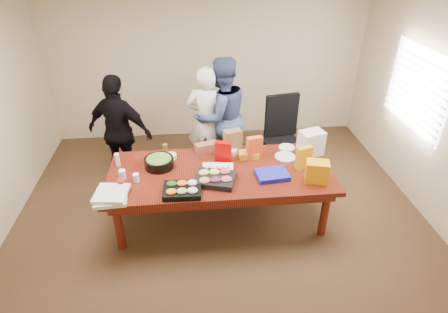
{
  "coord_description": "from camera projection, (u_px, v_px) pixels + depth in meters",
  "views": [
    {
      "loc": [
        -0.34,
        -3.89,
        3.33
      ],
      "look_at": [
        0.05,
        0.1,
        0.9
      ],
      "focal_mm": 29.92,
      "sensor_mm": 36.0,
      "label": 1
    }
  ],
  "objects": [
    {
      "name": "floor",
      "position": [
        221.0,
        218.0,
        5.07
      ],
      "size": [
        5.5,
        5.0,
        0.02
      ],
      "primitive_type": "cube",
      "color": "#47301E",
      "rests_on": "ground"
    },
    {
      "name": "ceiling",
      "position": [
        220.0,
        4.0,
        3.66
      ],
      "size": [
        5.5,
        5.0,
        0.02
      ],
      "primitive_type": "cube",
      "color": "white",
      "rests_on": "wall_back"
    },
    {
      "name": "wall_back",
      "position": [
        207.0,
        64.0,
        6.49
      ],
      "size": [
        5.5,
        0.04,
        2.7
      ],
      "primitive_type": "cube",
      "color": "beige",
      "rests_on": "floor"
    },
    {
      "name": "wall_right",
      "position": [
        442.0,
        118.0,
        4.6
      ],
      "size": [
        0.04,
        5.0,
        2.7
      ],
      "primitive_type": "cube",
      "color": "beige",
      "rests_on": "floor"
    },
    {
      "name": "window_panel",
      "position": [
        417.0,
        89.0,
        5.03
      ],
      "size": [
        0.03,
        1.4,
        1.1
      ],
      "primitive_type": "cube",
      "color": "white",
      "rests_on": "wall_right"
    },
    {
      "name": "window_blinds",
      "position": [
        414.0,
        89.0,
        5.02
      ],
      "size": [
        0.04,
        1.36,
        1.0
      ],
      "primitive_type": "cube",
      "color": "beige",
      "rests_on": "wall_right"
    },
    {
      "name": "conference_table",
      "position": [
        221.0,
        195.0,
        4.87
      ],
      "size": [
        2.8,
        1.2,
        0.75
      ],
      "primitive_type": "cube",
      "color": "#4C1C0F",
      "rests_on": "floor"
    },
    {
      "name": "office_chair",
      "position": [
        283.0,
        142.0,
        5.6
      ],
      "size": [
        0.72,
        0.72,
        1.22
      ],
      "primitive_type": "cube",
      "rotation": [
        0.0,
        0.0,
        0.17
      ],
      "color": "black",
      "rests_on": "floor"
    },
    {
      "name": "person_center",
      "position": [
        207.0,
        121.0,
        5.65
      ],
      "size": [
        0.71,
        0.56,
        1.71
      ],
      "primitive_type": "imported",
      "rotation": [
        0.0,
        0.0,
        2.88
      ],
      "color": "white",
      "rests_on": "floor"
    },
    {
      "name": "person_right",
      "position": [
        222.0,
        116.0,
        5.66
      ],
      "size": [
        1.09,
        0.99,
        1.83
      ],
      "primitive_type": "imported",
      "rotation": [
        0.0,
        0.0,
        3.56
      ],
      "color": "#374674",
      "rests_on": "floor"
    },
    {
      "name": "person_left",
      "position": [
        120.0,
        132.0,
        5.37
      ],
      "size": [
        1.08,
        0.77,
        1.7
      ],
      "primitive_type": "imported",
      "rotation": [
        0.0,
        0.0,
        2.74
      ],
      "color": "black",
      "rests_on": "floor"
    },
    {
      "name": "veggie_tray",
      "position": [
        182.0,
        190.0,
        4.27
      ],
      "size": [
        0.45,
        0.36,
        0.07
      ],
      "primitive_type": "cube",
      "rotation": [
        0.0,
        0.0,
        -0.05
      ],
      "color": "black",
      "rests_on": "conference_table"
    },
    {
      "name": "fruit_tray",
      "position": [
        215.0,
        179.0,
        4.46
      ],
      "size": [
        0.55,
        0.49,
        0.07
      ],
      "primitive_type": "cube",
      "rotation": [
        0.0,
        0.0,
        -0.29
      ],
      "color": "black",
      "rests_on": "conference_table"
    },
    {
      "name": "sheet_cake",
      "position": [
        218.0,
        171.0,
        4.62
      ],
      "size": [
        0.41,
        0.33,
        0.07
      ],
      "primitive_type": "cube",
      "rotation": [
        0.0,
        0.0,
        -0.13
      ],
      "color": "white",
      "rests_on": "conference_table"
    },
    {
      "name": "salad_bowl",
      "position": [
        159.0,
        163.0,
        4.73
      ],
      "size": [
        0.45,
        0.45,
        0.12
      ],
      "primitive_type": "cylinder",
      "rotation": [
        0.0,
        0.0,
        -0.23
      ],
      "color": "black",
      "rests_on": "conference_table"
    },
    {
      "name": "chip_bag_blue",
      "position": [
        272.0,
        175.0,
        4.55
      ],
      "size": [
        0.41,
        0.33,
        0.06
      ],
      "primitive_type": "cube",
      "rotation": [
        0.0,
        0.0,
        0.1
      ],
      "color": "#1A1EB9",
      "rests_on": "conference_table"
    },
    {
      "name": "chip_bag_red",
      "position": [
        223.0,
        152.0,
        4.77
      ],
      "size": [
        0.22,
        0.14,
        0.3
      ],
      "primitive_type": "cube",
      "rotation": [
        0.0,
        0.0,
        -0.27
      ],
      "color": "#B00001",
      "rests_on": "conference_table"
    },
    {
      "name": "chip_bag_yellow",
      "position": [
        304.0,
        158.0,
        4.66
      ],
      "size": [
        0.22,
        0.14,
        0.3
      ],
      "primitive_type": "cube",
      "rotation": [
        0.0,
        0.0,
        0.33
      ],
      "color": "#D8A308",
      "rests_on": "conference_table"
    },
    {
      "name": "chip_bag_orange",
      "position": [
        254.0,
        148.0,
        4.86
      ],
      "size": [
        0.21,
        0.13,
        0.31
      ],
      "primitive_type": "cube",
      "rotation": [
        0.0,
        0.0,
        0.2
      ],
      "color": "#EB4F20",
      "rests_on": "conference_table"
    },
    {
      "name": "mayo_jar",
      "position": [
        219.0,
        151.0,
        4.96
      ],
      "size": [
        0.1,
        0.1,
        0.15
      ],
      "primitive_type": "cylinder",
      "rotation": [
        0.0,
        0.0,
        -0.04
      ],
      "color": "white",
      "rests_on": "conference_table"
    },
    {
      "name": "mustard_bottle",
      "position": [
        224.0,
        153.0,
        4.88
      ],
      "size": [
        0.07,
        0.07,
        0.18
      ],
      "primitive_type": "cylinder",
      "rotation": [
        0.0,
        0.0,
        0.12
      ],
      "color": "#F79C09",
      "rests_on": "conference_table"
    },
    {
      "name": "dressing_bottle",
      "position": [
        165.0,
        151.0,
        4.91
      ],
      "size": [
        0.06,
        0.06,
        0.19
      ],
      "primitive_type": "cylinder",
      "rotation": [
        0.0,
        0.0,
        0.02
      ],
      "color": "brown",
      "rests_on": "conference_table"
    },
    {
      "name": "ranch_bottle",
      "position": [
        118.0,
        160.0,
        4.73
      ],
      "size": [
        0.07,
        0.07,
        0.18
      ],
      "primitive_type": "cylinder",
      "rotation": [
        0.0,
        0.0,
        -0.14
      ],
      "color": "beige",
      "rests_on": "conference_table"
    },
    {
      "name": "banana_bunch",
      "position": [
        249.0,
        155.0,
        4.93
      ],
      "size": [
        0.26,
        0.15,
        0.09
      ],
      "primitive_type": "cube",
      "rotation": [
        0.0,
        0.0,
        -0.02
      ],
      "color": "yellow",
      "rests_on": "conference_table"
    },
    {
      "name": "bread_loaf",
      "position": [
        206.0,
        147.0,
        5.07
      ],
      "size": [
        0.33,
        0.22,
        0.12
      ],
      "primitive_type": "cube",
      "rotation": [
        0.0,
        0.0,
        0.31
      ],
      "color": "brown",
      "rests_on": "conference_table"
    },
    {
      "name": "kraft_bag",
      "position": [
        233.0,
        141.0,
        5.04
      ],
      "size": [
        0.26,
        0.19,
        0.3
      ],
      "primitive_type": "cube",
      "rotation": [
        0.0,
        0.0,
        0.25
      ],
      "color": "brown",
      "rests_on": "conference_table"
    },
    {
      "name": "red_cup",
      "position": [
        121.0,
        184.0,
        4.33
      ],
      "size": [
        0.1,
        0.1,
        0.12
      ],
      "primitive_type": "cylinder",
      "rotation": [
        0.0,
        0.0,
        0.17
      ],
      "color": "#AC1614",
      "rests_on": "conference_table"
    },
    {
      "name": "clear_cup_a",
      "position": [
        136.0,
        178.0,
        4.45
      ],
      "size": [
        0.1,
        0.1,
        0.11
      ],
      "primitive_type": "cylinder",
      "rotation": [
        0.0,
        0.0,
        0.32
      ],
      "color": "white",
      "rests_on": "conference_table"
    },
    {
      "name": "clear_cup_b",
      "position": [
        122.0,
        174.0,
        4.51
      ],
      "size": [
        0.09,
        0.09,
        0.11
      ],
      "primitive_type": "cylinder",
      "rotation": [
        0.0,
        0.0,
        -0.11
      ],
      "color": "white",
      "rests_on": "conference_table"
    },
    {
      "name": "pizza_box_lower",
      "position": [
        111.0,
        198.0,
        4.17
      ],
      "size": [
        0.38,
        0.38,
        0.04
      ],
      "primitive_type": "cube",
      "rotation": [
        0.0,
        0.0,
        0.07
      ],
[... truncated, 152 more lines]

